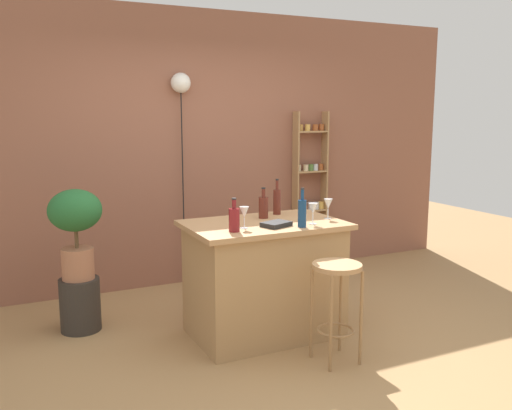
% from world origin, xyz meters
% --- Properties ---
extents(ground, '(12.00, 12.00, 0.00)m').
position_xyz_m(ground, '(0.00, 0.00, 0.00)').
color(ground, '#A37A4C').
extents(back_wall, '(6.40, 0.10, 2.80)m').
position_xyz_m(back_wall, '(0.00, 1.95, 1.40)').
color(back_wall, '#8C5642').
rests_on(back_wall, ground).
extents(kitchen_counter, '(1.22, 0.80, 0.92)m').
position_xyz_m(kitchen_counter, '(0.00, 0.30, 0.46)').
color(kitchen_counter, '#A87F51').
rests_on(kitchen_counter, ground).
extents(bar_stool, '(0.35, 0.35, 0.72)m').
position_xyz_m(bar_stool, '(0.24, -0.37, 0.54)').
color(bar_stool, '#997047').
rests_on(bar_stool, ground).
extents(spice_shelf, '(0.40, 0.13, 1.78)m').
position_xyz_m(spice_shelf, '(1.34, 1.81, 0.88)').
color(spice_shelf, '#A87F51').
rests_on(spice_shelf, ground).
extents(plant_stool, '(0.33, 0.33, 0.44)m').
position_xyz_m(plant_stool, '(-1.33, 1.02, 0.22)').
color(plant_stool, '#2D2823').
rests_on(plant_stool, ground).
extents(potted_plant, '(0.42, 0.38, 0.74)m').
position_xyz_m(potted_plant, '(-1.33, 1.02, 0.90)').
color(potted_plant, '#A86B4C').
rests_on(potted_plant, plant_stool).
extents(bottle_vinegar, '(0.06, 0.06, 0.30)m').
position_xyz_m(bottle_vinegar, '(0.18, 0.01, 1.03)').
color(bottle_vinegar, navy).
rests_on(bottle_vinegar, kitchen_counter).
extents(bottle_wine_red, '(0.08, 0.08, 0.25)m').
position_xyz_m(bottle_wine_red, '(0.07, 0.46, 1.02)').
color(bottle_wine_red, '#5B2319').
rests_on(bottle_wine_red, kitchen_counter).
extents(bottle_sauce_amber, '(0.08, 0.08, 0.25)m').
position_xyz_m(bottle_sauce_amber, '(-0.35, 0.09, 1.01)').
color(bottle_sauce_amber, maroon).
rests_on(bottle_sauce_amber, kitchen_counter).
extents(bottle_olive_oil, '(0.06, 0.06, 0.30)m').
position_xyz_m(bottle_olive_oil, '(0.25, 0.56, 1.03)').
color(bottle_olive_oil, '#5B2319').
rests_on(bottle_olive_oil, kitchen_counter).
extents(wine_glass_left, '(0.07, 0.07, 0.16)m').
position_xyz_m(wine_glass_left, '(0.53, 0.21, 1.04)').
color(wine_glass_left, silver).
rests_on(wine_glass_left, kitchen_counter).
extents(wine_glass_center, '(0.07, 0.07, 0.16)m').
position_xyz_m(wine_glass_center, '(0.31, 0.08, 1.04)').
color(wine_glass_center, silver).
rests_on(wine_glass_center, kitchen_counter).
extents(wine_glass_right, '(0.07, 0.07, 0.16)m').
position_xyz_m(wine_glass_right, '(-0.23, 0.16, 1.04)').
color(wine_glass_right, silver).
rests_on(wine_glass_right, kitchen_counter).
extents(cookbook, '(0.25, 0.21, 0.03)m').
position_xyz_m(cookbook, '(0.01, 0.12, 0.94)').
color(cookbook, black).
rests_on(cookbook, kitchen_counter).
extents(pendant_globe_light, '(0.20, 0.20, 2.16)m').
position_xyz_m(pendant_globe_light, '(-0.15, 1.84, 2.02)').
color(pendant_globe_light, black).
rests_on(pendant_globe_light, ground).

